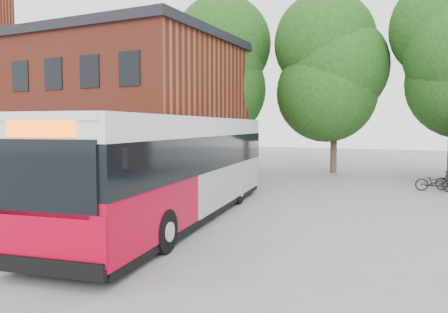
% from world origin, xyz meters
% --- Properties ---
extents(ground, '(100.00, 100.00, 0.00)m').
position_xyz_m(ground, '(0.00, 0.00, 0.00)').
color(ground, slate).
extents(station_building, '(18.40, 10.40, 8.50)m').
position_xyz_m(station_building, '(-13.00, 9.00, 4.25)').
color(station_building, maroon).
rests_on(station_building, ground).
extents(bus_shelter, '(3.60, 7.00, 2.90)m').
position_xyz_m(bus_shelter, '(-4.50, -1.00, 1.45)').
color(bus_shelter, black).
rests_on(bus_shelter, ground).
extents(tree_0, '(7.92, 7.92, 11.00)m').
position_xyz_m(tree_0, '(-6.00, 16.00, 5.50)').
color(tree_0, '#153D10').
rests_on(tree_0, ground).
extents(tree_1, '(7.92, 7.92, 10.40)m').
position_xyz_m(tree_1, '(1.00, 17.00, 5.20)').
color(tree_1, '#153D10').
rests_on(tree_1, ground).
extents(city_bus, '(4.92, 13.75, 3.42)m').
position_xyz_m(city_bus, '(-0.80, -0.02, 1.71)').
color(city_bus, '#AD001C').
rests_on(city_bus, ground).
extents(bicycle_0, '(1.81, 0.70, 0.94)m').
position_xyz_m(bicycle_0, '(7.15, 10.62, 0.47)').
color(bicycle_0, black).
rests_on(bicycle_0, ground).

